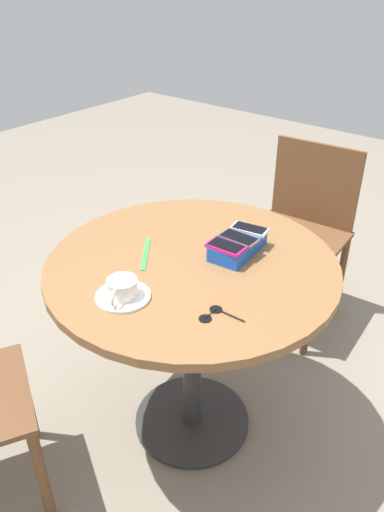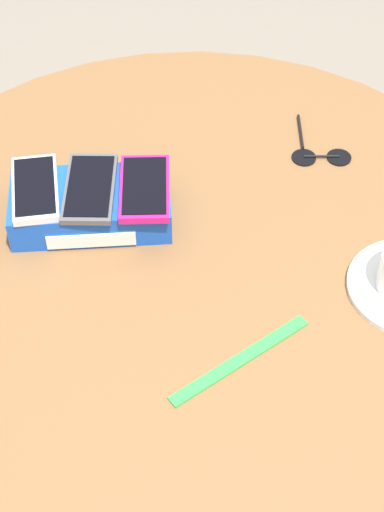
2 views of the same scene
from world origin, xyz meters
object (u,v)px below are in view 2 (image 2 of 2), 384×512
object	(u,v)px
phone_gray	(90,188)
phone_white	(35,189)
lanyard_strap	(240,360)
phone_box	(91,206)
phone_magenta	(145,188)
round_table	(192,329)
sunglasses	(319,154)

from	to	relation	value
phone_gray	phone_white	bearing A→B (deg)	-175.93
lanyard_strap	phone_box	bearing A→B (deg)	131.37
phone_magenta	lanyard_strap	bearing A→B (deg)	-61.26
round_table	lanyard_strap	world-z (taller)	lanyard_strap
phone_white	phone_magenta	world-z (taller)	same
phone_box	phone_gray	distance (m)	0.03
round_table	phone_gray	size ratio (longest dim) A/B	7.35
phone_magenta	lanyard_strap	distance (m)	0.27
phone_box	sunglasses	xyz separation A→B (m)	(0.32, 0.14, -0.02)
phone_white	lanyard_strap	world-z (taller)	phone_white
phone_gray	phone_magenta	bearing A→B (deg)	0.60
phone_box	phone_magenta	distance (m)	0.08
phone_gray	lanyard_strap	distance (m)	0.31
phone_box	phone_white	xyz separation A→B (m)	(-0.07, -0.00, 0.03)
phone_magenta	sunglasses	xyz separation A→B (m)	(0.25, 0.14, -0.06)
phone_box	lanyard_strap	distance (m)	0.31
phone_white	phone_gray	world-z (taller)	phone_white
round_table	phone_white	xyz separation A→B (m)	(-0.21, 0.08, 0.20)
phone_magenta	sunglasses	size ratio (longest dim) A/B	1.11
phone_white	phone_magenta	distance (m)	0.15
round_table	phone_box	xyz separation A→B (m)	(-0.14, 0.08, 0.16)
phone_white	phone_gray	distance (m)	0.07
phone_box	sunglasses	bearing A→B (deg)	23.62
sunglasses	phone_gray	bearing A→B (deg)	-156.77
phone_white	phone_magenta	bearing A→B (deg)	2.33
phone_white	sunglasses	size ratio (longest dim) A/B	1.17
round_table	sunglasses	bearing A→B (deg)	50.88
phone_box	phone_magenta	xyz separation A→B (m)	(0.07, 0.00, 0.03)
round_table	sunglasses	world-z (taller)	sunglasses
phone_box	lanyard_strap	world-z (taller)	phone_box
phone_white	lanyard_strap	xyz separation A→B (m)	(0.28, -0.23, -0.06)
phone_white	lanyard_strap	size ratio (longest dim) A/B	0.65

